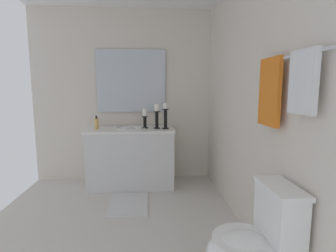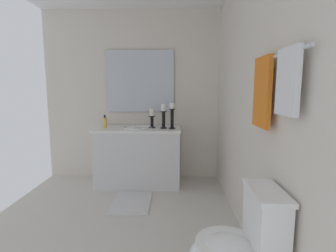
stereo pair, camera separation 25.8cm
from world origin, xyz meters
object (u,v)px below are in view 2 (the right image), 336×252
candle_holder_mid (152,118)px  candle_holder_tall (172,115)px  candle_holder_short (164,115)px  soap_bottle (105,123)px  bath_mat (132,202)px  toilet (238,250)px  mirror (140,81)px  sink_basin (138,131)px  towel_near_vanity (262,92)px  towel_center (288,82)px  towel_bar (278,56)px  vanity_cabinet (139,156)px

candle_holder_mid → candle_holder_tall: bearing=74.3°
candle_holder_mid → candle_holder_short: bearing=74.4°
soap_bottle → bath_mat: (0.60, 0.45, -0.87)m
soap_bottle → toilet: 2.48m
candle_holder_tall → mirror: bearing=-127.1°
sink_basin → towel_near_vanity: size_ratio=0.85×
candle_holder_short → bath_mat: (0.58, -0.35, -0.97)m
towel_center → bath_mat: towel_center is taller
mirror → candle_holder_tall: size_ratio=2.82×
toilet → towel_center: size_ratio=2.11×
mirror → candle_holder_tall: 0.74m
bath_mat → towel_center: bearing=36.2°
mirror → towel_bar: (2.20, 1.11, 0.08)m
towel_center → towel_near_vanity: bearing=180.0°
vanity_cabinet → toilet: vanity_cabinet is taller
soap_bottle → candle_holder_short: bearing=88.8°
soap_bottle → candle_holder_mid: bearing=92.5°
candle_holder_tall → candle_holder_short: 0.12m
candle_holder_tall → toilet: (1.98, 0.42, -0.62)m
candle_holder_short → towel_near_vanity: size_ratio=0.70×
mirror → soap_bottle: 0.78m
vanity_cabinet → toilet: bearing=23.3°
sink_basin → soap_bottle: (0.02, -0.45, 0.11)m
candle_holder_tall → bath_mat: candle_holder_tall is taller
towel_near_vanity → mirror: bearing=-151.5°
candle_holder_tall → candle_holder_short: size_ratio=1.04×
bath_mat → candle_holder_short: bearing=148.9°
vanity_cabinet → soap_bottle: (0.02, -0.45, 0.47)m
sink_basin → towel_bar: bearing=29.9°
soap_bottle → candle_holder_tall: bearing=86.9°
candle_holder_mid → towel_bar: towel_bar is taller
candle_holder_short → towel_center: size_ratio=0.93×
vanity_cabinet → towel_near_vanity: 2.23m
candle_holder_tall → towel_center: (2.04, 0.62, 0.38)m
towel_near_vanity → candle_holder_tall: bearing=-159.4°
toilet → towel_near_vanity: towel_near_vanity is taller
candle_holder_short → vanity_cabinet: bearing=-96.6°
soap_bottle → toilet: (2.03, 1.33, -0.51)m
mirror → towel_near_vanity: size_ratio=2.05×
candle_holder_short → towel_bar: size_ratio=0.43×
towel_bar → mirror: bearing=-153.3°
candle_holder_mid → towel_bar: bearing=25.4°
mirror → toilet: mirror is taller
mirror → towel_near_vanity: (2.01, 1.09, -0.13)m
towel_center → candle_holder_short: bearing=-160.5°
toilet → towel_bar: size_ratio=0.97×
sink_basin → candle_holder_mid: bearing=91.2°
candle_holder_short → towel_bar: (1.88, 0.75, 0.55)m
toilet → bath_mat: 1.72m
soap_bottle → towel_near_vanity: 2.33m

